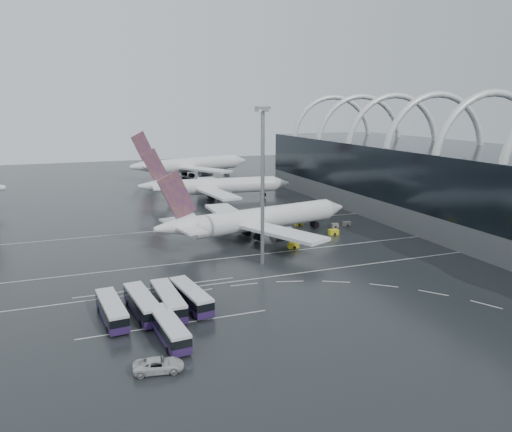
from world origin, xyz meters
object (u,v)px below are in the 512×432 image
object	(u,v)px
bus_row_near_a	(112,310)
bus_row_near_d	(191,296)
airliner_gate_b	(214,187)
gse_cart_belly_c	(293,245)
gse_cart_belly_a	(333,232)
gse_cart_belly_d	(347,224)
airliner_main	(256,220)
van_curve_a	(159,365)
bus_row_far_b	(169,328)
bus_row_near_b	(142,304)
gse_cart_belly_e	(299,223)
floodlight_mast	(263,167)
gse_cart_belly_b	(335,225)
airliner_gate_c	(190,165)
bus_row_near_c	(168,301)

from	to	relation	value
bus_row_near_a	bus_row_near_d	xyz separation A→B (m)	(12.16, 1.05, 0.03)
airliner_gate_b	gse_cart_belly_c	world-z (taller)	airliner_gate_b
gse_cart_belly_a	gse_cart_belly_d	xyz separation A→B (m)	(7.75, 6.70, -0.10)
airliner_main	gse_cart_belly_c	bearing A→B (deg)	-77.42
van_curve_a	gse_cart_belly_d	xyz separation A→B (m)	(59.49, 56.09, -0.29)
bus_row_near_a	bus_row_far_b	bearing A→B (deg)	-148.69
bus_row_near_b	gse_cart_belly_d	xyz separation A→B (m)	(58.79, 38.52, -1.17)
bus_row_far_b	gse_cart_belly_c	world-z (taller)	bus_row_far_b
bus_row_near_a	gse_cart_belly_c	size ratio (longest dim) A/B	5.39
bus_row_near_b	gse_cart_belly_e	size ratio (longest dim) A/B	6.24
van_curve_a	airliner_gate_b	bearing A→B (deg)	-10.75
airliner_gate_b	bus_row_near_b	bearing A→B (deg)	-107.34
van_curve_a	gse_cart_belly_a	world-z (taller)	van_curve_a
floodlight_mast	van_curve_a	bearing A→B (deg)	-128.17
van_curve_a	gse_cart_belly_b	size ratio (longest dim) A/B	3.16
gse_cart_belly_b	airliner_gate_c	bearing A→B (deg)	97.38
bus_row_near_b	bus_row_far_b	bearing A→B (deg)	-173.86
airliner_gate_c	gse_cart_belly_b	size ratio (longest dim) A/B	29.96
bus_row_near_c	gse_cart_belly_d	bearing A→B (deg)	-56.98
airliner_gate_c	gse_cart_belly_e	xyz separation A→B (m)	(5.77, -98.46, -4.64)
bus_row_near_b	van_curve_a	bearing A→B (deg)	171.47
bus_row_near_c	van_curve_a	bearing A→B (deg)	163.06
bus_row_near_a	gse_cart_belly_d	xyz separation A→B (m)	(63.36, 39.14, -1.11)
bus_row_near_c	bus_row_far_b	bearing A→B (deg)	167.29
bus_row_near_b	gse_cart_belly_b	xyz separation A→B (m)	(55.03, 38.26, -1.20)
gse_cart_belly_c	gse_cart_belly_d	world-z (taller)	gse_cart_belly_c
airliner_gate_b	bus_row_near_c	world-z (taller)	airliner_gate_b
bus_row_near_b	gse_cart_belly_c	distance (m)	44.32
airliner_main	van_curve_a	world-z (taller)	airliner_main
bus_row_near_d	airliner_main	bearing A→B (deg)	-42.53
airliner_main	gse_cart_belly_d	world-z (taller)	airliner_main
airliner_gate_c	gse_cart_belly_a	xyz separation A→B (m)	(9.47, -110.47, -4.56)
airliner_gate_c	bus_row_near_d	distance (m)	145.91
bus_row_near_b	bus_row_near_a	bearing A→B (deg)	91.43
gse_cart_belly_e	gse_cart_belly_d	bearing A→B (deg)	-24.87
airliner_gate_c	gse_cart_belly_e	size ratio (longest dim) A/B	27.61
airliner_gate_c	bus_row_far_b	xyz separation A→B (m)	(-39.45, -151.95, -3.58)
bus_row_near_a	bus_row_near_b	distance (m)	4.62
bus_row_near_b	gse_cart_belly_c	bearing A→B (deg)	-62.42
airliner_main	gse_cart_belly_e	size ratio (longest dim) A/B	25.25
airliner_main	airliner_gate_b	distance (m)	51.50
bus_row_near_d	van_curve_a	size ratio (longest dim) A/B	2.11
gse_cart_belly_a	airliner_main	bearing A→B (deg)	169.22
gse_cart_belly_a	gse_cart_belly_c	distance (m)	15.92
bus_row_far_b	bus_row_near_c	bearing A→B (deg)	-15.50
bus_row_near_a	bus_row_near_d	distance (m)	12.21
bus_row_near_d	gse_cart_belly_d	distance (m)	63.82
bus_row_near_d	gse_cart_belly_b	distance (m)	60.69
bus_row_near_b	bus_row_near_d	bearing A→B (deg)	-92.98
gse_cart_belly_d	airliner_gate_b	bearing A→B (deg)	114.95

